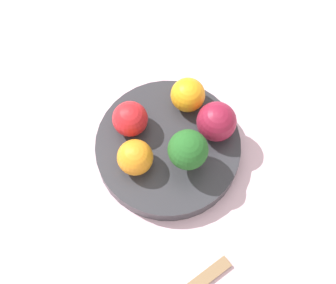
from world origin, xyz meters
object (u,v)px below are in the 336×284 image
spoon (200,282)px  apple_red (130,119)px  apple_green (217,122)px  broccoli (188,150)px  bowl (168,149)px  orange_front (135,157)px  orange_back (188,95)px

spoon → apple_red: bearing=132.0°
spoon → apple_green: bearing=101.4°
apple_green → broccoli: bearing=-111.3°
broccoli → spoon: bearing=-66.1°
bowl → spoon: bearing=-59.1°
apple_red → bowl: bearing=-10.5°
apple_green → orange_front: apple_green is taller
orange_front → orange_back: size_ratio=1.00×
apple_red → spoon: size_ratio=0.58×
bowl → apple_red: size_ratio=4.12×
apple_green → spoon: size_ratio=0.64×
apple_red → orange_back: 0.08m
orange_front → orange_back: bearing=70.7°
apple_green → orange_back: 0.06m
spoon → orange_front: bearing=136.9°
apple_red → orange_front: same height
apple_red → orange_front: bearing=-63.7°
broccoli → apple_red: size_ratio=1.49×
broccoli → apple_red: broccoli is taller
spoon → bowl: bearing=120.9°
broccoli → orange_front: bearing=-160.2°
broccoli → apple_green: broccoli is taller
apple_green → orange_front: bearing=-137.0°
bowl → orange_back: orange_back is taller
bowl → broccoli: 0.07m
bowl → apple_red: apple_red is taller
apple_green → spoon: apple_green is taller
orange_front → apple_green: bearing=43.0°
bowl → orange_back: bearing=85.1°
broccoli → orange_front: size_ratio=1.50×
apple_green → spoon: bearing=-78.6°
broccoli → apple_green: (0.02, 0.06, -0.02)m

